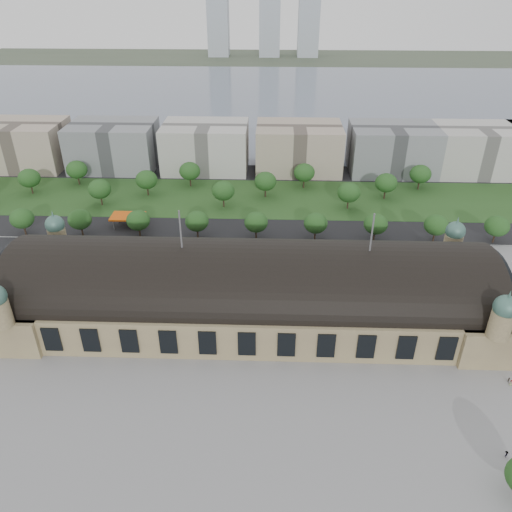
{
  "coord_description": "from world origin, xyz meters",
  "views": [
    {
      "loc": [
        6.29,
        -126.78,
        98.25
      ],
      "look_at": [
        1.31,
        15.17,
        14.0
      ],
      "focal_mm": 35.0,
      "sensor_mm": 36.0,
      "label": 1
    }
  ],
  "objects_px": {
    "parked_car_2": "(97,277)",
    "parked_car_5": "(148,273)",
    "traffic_car_5": "(351,249)",
    "traffic_car_3": "(173,252)",
    "traffic_car_4": "(296,256)",
    "parked_car_6": "(167,278)",
    "pedestrian_0": "(511,383)",
    "parked_car_0": "(60,276)",
    "bus_west": "(200,260)",
    "traffic_car_1": "(40,243)",
    "traffic_car_6": "(488,271)",
    "pedestrian_4": "(506,454)",
    "petrol_station": "(133,217)",
    "pedestrian_2": "(509,380)",
    "parked_car_4": "(123,277)",
    "parked_car_1": "(110,271)",
    "bus_mid": "(267,268)",
    "parked_car_3": "(72,275)",
    "bus_east": "(361,270)"
  },
  "relations": [
    {
      "from": "parked_car_2",
      "to": "parked_car_5",
      "type": "bearing_deg",
      "value": 65.74
    },
    {
      "from": "traffic_car_5",
      "to": "traffic_car_3",
      "type": "bearing_deg",
      "value": 98.6
    },
    {
      "from": "traffic_car_4",
      "to": "parked_car_6",
      "type": "bearing_deg",
      "value": -71.74
    },
    {
      "from": "pedestrian_0",
      "to": "parked_car_0",
      "type": "bearing_deg",
      "value": 178.07
    },
    {
      "from": "traffic_car_3",
      "to": "bus_west",
      "type": "bearing_deg",
      "value": -123.04
    },
    {
      "from": "traffic_car_1",
      "to": "parked_car_6",
      "type": "bearing_deg",
      "value": -116.24
    },
    {
      "from": "traffic_car_6",
      "to": "pedestrian_4",
      "type": "distance_m",
      "value": 83.17
    },
    {
      "from": "bus_west",
      "to": "traffic_car_6",
      "type": "bearing_deg",
      "value": -85.41
    },
    {
      "from": "traffic_car_6",
      "to": "bus_west",
      "type": "xyz_separation_m",
      "value": [
        -105.65,
        2.4,
        1.22
      ]
    },
    {
      "from": "petrol_station",
      "to": "pedestrian_2",
      "type": "xyz_separation_m",
      "value": [
        125.04,
        -90.99,
        -2.18
      ]
    },
    {
      "from": "parked_car_4",
      "to": "parked_car_1",
      "type": "bearing_deg",
      "value": -144.58
    },
    {
      "from": "parked_car_5",
      "to": "parked_car_6",
      "type": "bearing_deg",
      "value": 37.36
    },
    {
      "from": "petrol_station",
      "to": "traffic_car_6",
      "type": "distance_m",
      "value": 143.85
    },
    {
      "from": "pedestrian_0",
      "to": "bus_mid",
      "type": "bearing_deg",
      "value": 157.49
    },
    {
      "from": "parked_car_4",
      "to": "parked_car_5",
      "type": "relative_size",
      "value": 0.87
    },
    {
      "from": "parked_car_1",
      "to": "parked_car_4",
      "type": "bearing_deg",
      "value": 26.39
    },
    {
      "from": "traffic_car_3",
      "to": "traffic_car_5",
      "type": "distance_m",
      "value": 69.66
    },
    {
      "from": "traffic_car_3",
      "to": "traffic_car_4",
      "type": "bearing_deg",
      "value": -92.3
    },
    {
      "from": "traffic_car_6",
      "to": "parked_car_2",
      "type": "height_order",
      "value": "parked_car_2"
    },
    {
      "from": "traffic_car_4",
      "to": "petrol_station",
      "type": "bearing_deg",
      "value": -113.28
    },
    {
      "from": "traffic_car_3",
      "to": "parked_car_0",
      "type": "relative_size",
      "value": 1.09
    },
    {
      "from": "parked_car_5",
      "to": "traffic_car_6",
      "type": "bearing_deg",
      "value": 63.23
    },
    {
      "from": "parked_car_2",
      "to": "pedestrian_2",
      "type": "relative_size",
      "value": 3.24
    },
    {
      "from": "bus_west",
      "to": "parked_car_3",
      "type": "bearing_deg",
      "value": 108.32
    },
    {
      "from": "traffic_car_4",
      "to": "traffic_car_6",
      "type": "height_order",
      "value": "traffic_car_4"
    },
    {
      "from": "traffic_car_4",
      "to": "parked_car_2",
      "type": "height_order",
      "value": "traffic_car_4"
    },
    {
      "from": "traffic_car_1",
      "to": "bus_east",
      "type": "relative_size",
      "value": 0.37
    },
    {
      "from": "bus_mid",
      "to": "parked_car_0",
      "type": "bearing_deg",
      "value": 99.08
    },
    {
      "from": "parked_car_6",
      "to": "pedestrian_0",
      "type": "xyz_separation_m",
      "value": [
        101.75,
        -47.98,
        0.16
      ]
    },
    {
      "from": "parked_car_1",
      "to": "pedestrian_2",
      "type": "relative_size",
      "value": 3.19
    },
    {
      "from": "traffic_car_1",
      "to": "bus_west",
      "type": "distance_m",
      "value": 67.33
    },
    {
      "from": "parked_car_4",
      "to": "parked_car_5",
      "type": "xyz_separation_m",
      "value": [
        8.39,
        3.29,
        -0.02
      ]
    },
    {
      "from": "traffic_car_6",
      "to": "parked_car_6",
      "type": "bearing_deg",
      "value": -81.74
    },
    {
      "from": "parked_car_3",
      "to": "parked_car_5",
      "type": "height_order",
      "value": "parked_car_5"
    },
    {
      "from": "traffic_car_4",
      "to": "parked_car_6",
      "type": "height_order",
      "value": "traffic_car_4"
    },
    {
      "from": "traffic_car_4",
      "to": "bus_west",
      "type": "distance_m",
      "value": 36.61
    },
    {
      "from": "parked_car_2",
      "to": "bus_mid",
      "type": "distance_m",
      "value": 61.39
    },
    {
      "from": "traffic_car_4",
      "to": "pedestrian_2",
      "type": "xyz_separation_m",
      "value": [
        55.29,
        -63.87,
        -0.05
      ]
    },
    {
      "from": "pedestrian_2",
      "to": "traffic_car_6",
      "type": "bearing_deg",
      "value": -32.38
    },
    {
      "from": "petrol_station",
      "to": "bus_west",
      "type": "height_order",
      "value": "petrol_station"
    },
    {
      "from": "bus_east",
      "to": "pedestrian_2",
      "type": "xyz_separation_m",
      "value": [
        32.05,
        -52.7,
        -0.92
      ]
    },
    {
      "from": "parked_car_6",
      "to": "pedestrian_4",
      "type": "height_order",
      "value": "pedestrian_4"
    },
    {
      "from": "traffic_car_4",
      "to": "parked_car_0",
      "type": "distance_m",
      "value": 86.95
    },
    {
      "from": "petrol_station",
      "to": "traffic_car_1",
      "type": "height_order",
      "value": "petrol_station"
    },
    {
      "from": "parked_car_5",
      "to": "bus_west",
      "type": "relative_size",
      "value": 0.42
    },
    {
      "from": "traffic_car_3",
      "to": "parked_car_5",
      "type": "relative_size",
      "value": 0.85
    },
    {
      "from": "traffic_car_3",
      "to": "parked_car_3",
      "type": "height_order",
      "value": "parked_car_3"
    },
    {
      "from": "traffic_car_6",
      "to": "parked_car_0",
      "type": "xyz_separation_m",
      "value": [
        -154.81,
        -8.6,
        0.08
      ]
    },
    {
      "from": "bus_east",
      "to": "bus_west",
      "type": "bearing_deg",
      "value": 89.01
    },
    {
      "from": "bus_east",
      "to": "parked_car_4",
      "type": "bearing_deg",
      "value": 97.84
    }
  ]
}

